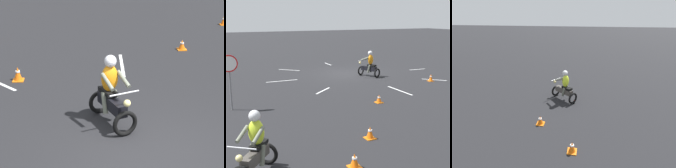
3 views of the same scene
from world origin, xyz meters
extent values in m
plane|color=black|center=(0.00, 0.00, 0.00)|extent=(120.00, 120.00, 0.00)
torus|color=black|center=(-0.47, 0.87, 0.30)|extent=(0.59, 0.32, 0.60)
torus|color=black|center=(-0.96, 2.07, 0.30)|extent=(0.59, 0.32, 0.60)
cube|color=black|center=(-0.72, 1.47, 0.52)|extent=(0.64, 1.11, 0.28)
cube|color=black|center=(-0.80, 1.68, 0.74)|extent=(0.45, 0.62, 0.10)
cylinder|color=silver|center=(-0.49, 0.92, 1.00)|extent=(0.66, 0.30, 0.04)
sphere|color=#F2E08C|center=(-0.44, 0.80, 0.82)|extent=(0.21, 0.21, 0.16)
ellipsoid|color=orange|center=(-0.76, 1.58, 1.10)|extent=(0.48, 0.41, 0.64)
cylinder|color=slate|center=(-0.83, 1.23, 1.15)|extent=(0.29, 0.54, 0.27)
cylinder|color=slate|center=(-0.46, 1.38, 1.15)|extent=(0.29, 0.54, 0.27)
cylinder|color=slate|center=(-0.88, 1.51, 0.52)|extent=(0.20, 0.27, 0.51)
cylinder|color=slate|center=(-0.63, 1.62, 0.52)|extent=(0.20, 0.27, 0.51)
sphere|color=silver|center=(-0.75, 1.55, 1.52)|extent=(0.37, 0.37, 0.28)
torus|color=black|center=(8.06, 10.81, 0.30)|extent=(0.54, 0.44, 0.60)
cube|color=#4C4742|center=(8.45, 11.33, 0.52)|extent=(0.86, 1.02, 0.28)
cube|color=black|center=(8.32, 11.15, 0.74)|extent=(0.55, 0.60, 0.10)
cylinder|color=silver|center=(8.82, 11.80, 1.00)|extent=(0.58, 0.45, 0.04)
sphere|color=#F2E08C|center=(8.90, 11.91, 0.82)|extent=(0.22, 0.22, 0.16)
ellipsoid|color=#D8F233|center=(8.38, 11.23, 1.10)|extent=(0.49, 0.47, 0.64)
cylinder|color=slate|center=(8.72, 11.35, 1.15)|extent=(0.40, 0.49, 0.27)
cylinder|color=slate|center=(8.40, 11.59, 1.15)|extent=(0.40, 0.49, 0.27)
cylinder|color=slate|center=(8.51, 11.16, 0.52)|extent=(0.24, 0.27, 0.51)
cylinder|color=slate|center=(8.28, 11.33, 0.52)|extent=(0.24, 0.27, 0.51)
sphere|color=silver|center=(8.41, 11.26, 1.52)|extent=(0.39, 0.39, 0.28)
cylinder|color=slate|center=(8.24, 5.32, 1.10)|extent=(0.07, 0.07, 2.20)
cylinder|color=red|center=(8.24, 5.34, 1.95)|extent=(0.70, 0.03, 0.70)
cylinder|color=white|center=(8.24, 5.35, 1.95)|extent=(0.60, 0.01, 0.60)
cube|color=orange|center=(4.71, 10.48, 0.01)|extent=(0.32, 0.32, 0.03)
cone|color=orange|center=(4.71, 10.48, 0.22)|extent=(0.24, 0.24, 0.37)
cylinder|color=white|center=(4.71, 10.48, 0.27)|extent=(0.13, 0.13, 0.05)
cube|color=orange|center=(6.08, 11.97, 0.01)|extent=(0.32, 0.32, 0.03)
cone|color=orange|center=(6.08, 11.97, 0.21)|extent=(0.24, 0.24, 0.35)
cylinder|color=white|center=(6.08, 11.97, 0.26)|extent=(0.13, 0.13, 0.05)
cube|color=orange|center=(2.14, 7.06, 0.01)|extent=(0.32, 0.32, 0.03)
cone|color=orange|center=(2.14, 7.06, 0.20)|extent=(0.24, 0.24, 0.34)
cylinder|color=white|center=(2.14, 7.06, 0.25)|extent=(0.13, 0.13, 0.05)
cube|color=orange|center=(-3.27, 4.39, 0.01)|extent=(0.32, 0.32, 0.03)
cone|color=orange|center=(-3.27, 4.39, 0.23)|extent=(0.24, 0.24, 0.39)
cylinder|color=white|center=(-3.27, 4.39, 0.28)|extent=(0.13, 0.13, 0.05)
cube|color=silver|center=(4.75, 0.47, 0.00)|extent=(1.92, 0.12, 0.01)
cube|color=silver|center=(3.50, 3.84, 0.00)|extent=(1.25, 1.11, 0.01)
cube|color=silver|center=(-0.13, 5.55, 0.00)|extent=(0.17, 2.17, 0.01)
cube|color=silver|center=(-3.75, 4.17, 0.00)|extent=(1.08, 1.13, 0.01)
cube|color=silver|center=(-5.32, 0.71, 0.00)|extent=(1.36, 0.15, 0.01)
cube|color=silver|center=(-3.69, -3.20, 0.00)|extent=(1.16, 1.26, 0.01)
cube|color=silver|center=(-0.49, -4.52, 0.00)|extent=(0.16, 1.41, 0.01)
cube|color=silver|center=(3.20, -3.12, 0.00)|extent=(1.26, 1.30, 0.01)
camera|label=1|loc=(-1.31, -7.63, 4.67)|focal=70.00mm
camera|label=2|loc=(9.68, 18.44, 3.83)|focal=50.00mm
camera|label=3|loc=(0.13, 10.05, 4.38)|focal=28.00mm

